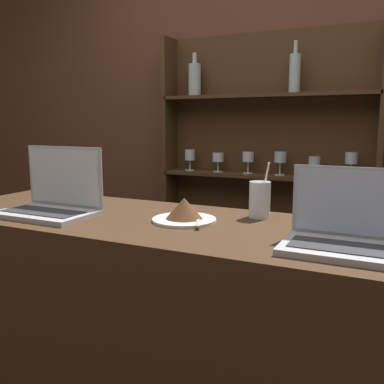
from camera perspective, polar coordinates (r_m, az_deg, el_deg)
bar_counter at (r=1.66m, az=-3.88°, el=-20.74°), size 1.82×0.60×1.00m
back_wall at (r=2.65m, az=10.23°, el=9.59°), size 7.00×0.06×2.70m
back_shelf at (r=2.60m, az=9.61°, el=1.06°), size 1.28×0.18×1.85m
laptop_near at (r=1.63m, az=-18.08°, el=-0.90°), size 0.35×0.22×0.24m
laptop_far at (r=1.20m, az=19.70°, el=-5.04°), size 0.31×0.21×0.21m
cake_plate at (r=1.44m, az=-1.05°, el=-2.64°), size 0.22×0.22×0.08m
water_glass at (r=1.52m, az=9.02°, el=-0.99°), size 0.07×0.07×0.20m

